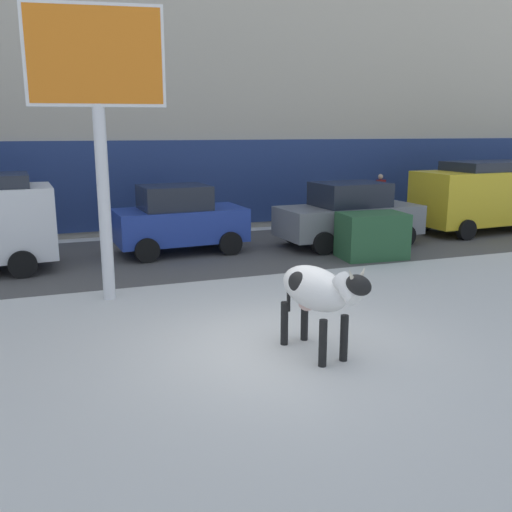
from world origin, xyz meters
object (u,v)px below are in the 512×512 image
object	(u,v)px
car_blue_hatchback	(179,219)
car_yellow_van	(483,194)
car_grey_sedan	(349,214)
pedestrian_near_billboard	(379,197)
billboard	(96,75)
cow_holstein	(316,290)
dumpster	(372,236)

from	to	relation	value
car_blue_hatchback	car_yellow_van	size ratio (longest dim) A/B	0.76
car_grey_sedan	pedestrian_near_billboard	size ratio (longest dim) A/B	2.48
car_blue_hatchback	car_grey_sedan	distance (m)	4.95
car_grey_sedan	billboard	bearing A→B (deg)	-156.56
car_yellow_van	car_blue_hatchback	bearing A→B (deg)	178.62
cow_holstein	pedestrian_near_billboard	size ratio (longest dim) A/B	1.12
car_blue_hatchback	pedestrian_near_billboard	xyz separation A→B (m)	(8.26, 3.01, -0.05)
billboard	car_grey_sedan	bearing A→B (deg)	23.44
cow_holstein	dumpster	distance (m)	6.87
car_blue_hatchback	car_grey_sedan	bearing A→B (deg)	-7.99
car_grey_sedan	pedestrian_near_billboard	bearing A→B (deg)	47.73
billboard	pedestrian_near_billboard	xyz separation A→B (m)	(10.54, 6.81, -3.43)
car_blue_hatchback	dumpster	distance (m)	5.23
cow_holstein	car_grey_sedan	xyz separation A→B (m)	(4.55, 7.09, -0.09)
car_blue_hatchback	pedestrian_near_billboard	size ratio (longest dim) A/B	2.08
cow_holstein	car_blue_hatchback	world-z (taller)	car_blue_hatchback
car_grey_sedan	cow_holstein	bearing A→B (deg)	-122.69
billboard	car_blue_hatchback	world-z (taller)	billboard
dumpster	car_yellow_van	bearing A→B (deg)	21.50
pedestrian_near_billboard	dumpster	distance (m)	6.54
car_yellow_van	cow_holstein	bearing A→B (deg)	-142.41
pedestrian_near_billboard	dumpster	world-z (taller)	pedestrian_near_billboard
car_grey_sedan	dumpster	xyz separation A→B (m)	(-0.27, -1.73, -0.31)
car_blue_hatchback	car_yellow_van	xyz separation A→B (m)	(10.14, -0.24, 0.32)
car_grey_sedan	car_yellow_van	bearing A→B (deg)	4.84
car_blue_hatchback	dumpster	size ratio (longest dim) A/B	2.12
billboard	dumpster	xyz separation A→B (m)	(6.91, 1.39, -3.71)
cow_holstein	car_blue_hatchback	xyz separation A→B (m)	(-0.35, 7.78, -0.07)
cow_holstein	dumpster	bearing A→B (deg)	51.42
dumpster	car_grey_sedan	bearing A→B (deg)	81.02
cow_holstein	car_blue_hatchback	distance (m)	7.79
dumpster	pedestrian_near_billboard	bearing A→B (deg)	56.19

